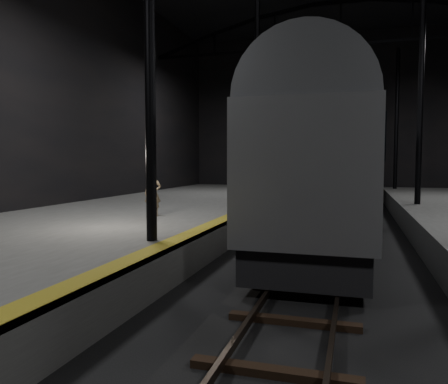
% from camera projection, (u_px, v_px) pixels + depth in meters
% --- Properties ---
extents(ground, '(44.00, 44.00, 0.00)m').
position_uv_depth(ground, '(319.00, 256.00, 13.66)').
color(ground, black).
rests_on(ground, ground).
extents(platform_left, '(9.00, 43.80, 1.00)m').
position_uv_depth(platform_left, '(108.00, 230.00, 15.78)').
color(platform_left, '#50504E').
rests_on(platform_left, ground).
extents(tactile_strip, '(0.50, 43.80, 0.01)m').
position_uv_depth(tactile_strip, '(220.00, 220.00, 14.52)').
color(tactile_strip, olive).
rests_on(tactile_strip, platform_left).
extents(track, '(2.40, 43.00, 0.24)m').
position_uv_depth(track, '(320.00, 254.00, 13.65)').
color(track, '#3F3328').
rests_on(track, ground).
extents(train, '(3.16, 21.15, 5.65)m').
position_uv_depth(train, '(331.00, 157.00, 18.68)').
color(train, '#999BA1').
rests_on(train, ground).
extents(woman, '(0.69, 0.58, 1.62)m').
position_uv_depth(woman, '(153.00, 194.00, 15.72)').
color(woman, '#9F8561').
rests_on(woman, platform_left).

